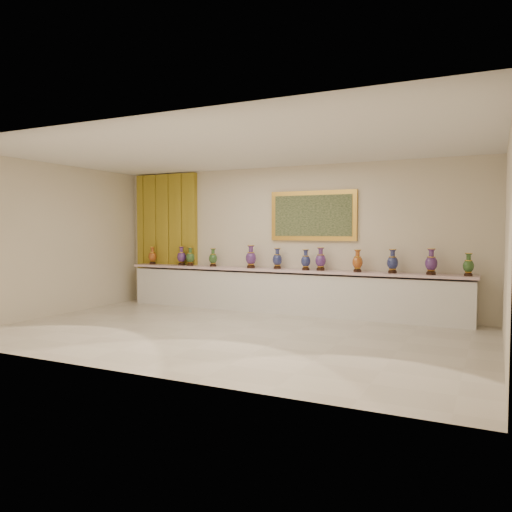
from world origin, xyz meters
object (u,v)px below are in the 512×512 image
(counter, at_px, (284,292))
(vase_0, at_px, (152,256))
(vase_2, at_px, (190,257))
(vase_1, at_px, (182,257))

(counter, bearing_deg, vase_0, 179.82)
(vase_0, xyz_separation_m, vase_2, (1.05, -0.01, 0.00))
(vase_1, distance_m, vase_2, 0.23)
(vase_0, height_order, vase_1, vase_1)
(counter, bearing_deg, vase_2, 179.95)
(vase_0, relative_size, vase_2, 0.99)
(vase_2, bearing_deg, counter, -0.05)
(counter, bearing_deg, vase_1, 179.99)
(counter, xyz_separation_m, vase_0, (-3.32, 0.01, 0.65))
(vase_0, distance_m, vase_1, 0.82)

